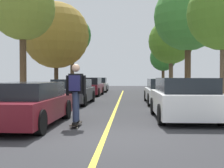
{
  "coord_description": "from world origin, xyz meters",
  "views": [
    {
      "loc": [
        0.59,
        -7.17,
        1.45
      ],
      "look_at": [
        -0.28,
        8.3,
        1.07
      ],
      "focal_mm": 48.16,
      "sensor_mm": 36.0,
      "label": 1
    }
  ],
  "objects_px": {
    "parked_car_left_farthest": "(98,85)",
    "skateboard": "(76,124)",
    "street_tree_right_near": "(188,17)",
    "fire_hydrant": "(15,101)",
    "street_tree_left_near": "(56,35)",
    "street_tree_right_farthest": "(163,58)",
    "street_tree_left_nearest": "(23,8)",
    "parked_car_left_near": "(72,91)",
    "parked_car_right_nearest": "(184,99)",
    "skateboarder": "(76,90)",
    "street_tree_right_nearest": "(224,14)",
    "parked_car_left_nearest": "(27,104)",
    "street_tree_right_far": "(171,41)",
    "street_tree_left_far": "(72,36)",
    "parked_car_right_near": "(163,91)",
    "parked_car_left_far": "(89,87)"
  },
  "relations": [
    {
      "from": "skateboard",
      "to": "street_tree_right_farthest",
      "type": "bearing_deg",
      "value": 78.5
    },
    {
      "from": "street_tree_left_nearest",
      "to": "fire_hydrant",
      "type": "height_order",
      "value": "street_tree_left_nearest"
    },
    {
      "from": "parked_car_left_near",
      "to": "street_tree_left_far",
      "type": "relative_size",
      "value": 0.63
    },
    {
      "from": "parked_car_left_nearest",
      "to": "street_tree_left_nearest",
      "type": "relative_size",
      "value": 0.69
    },
    {
      "from": "parked_car_left_far",
      "to": "parked_car_left_nearest",
      "type": "bearing_deg",
      "value": -90.0
    },
    {
      "from": "street_tree_right_far",
      "to": "street_tree_left_far",
      "type": "bearing_deg",
      "value": -169.33
    },
    {
      "from": "street_tree_right_nearest",
      "to": "skateboard",
      "type": "height_order",
      "value": "street_tree_right_nearest"
    },
    {
      "from": "parked_car_left_nearest",
      "to": "fire_hydrant",
      "type": "relative_size",
      "value": 6.23
    },
    {
      "from": "street_tree_right_farthest",
      "to": "parked_car_left_near",
      "type": "bearing_deg",
      "value": -109.41
    },
    {
      "from": "parked_car_left_near",
      "to": "street_tree_left_near",
      "type": "distance_m",
      "value": 7.13
    },
    {
      "from": "street_tree_left_near",
      "to": "street_tree_right_far",
      "type": "relative_size",
      "value": 0.97
    },
    {
      "from": "parked_car_right_nearest",
      "to": "street_tree_right_nearest",
      "type": "height_order",
      "value": "street_tree_right_nearest"
    },
    {
      "from": "street_tree_right_farthest",
      "to": "parked_car_right_near",
      "type": "bearing_deg",
      "value": -96.44
    },
    {
      "from": "street_tree_right_near",
      "to": "fire_hydrant",
      "type": "relative_size",
      "value": 11.19
    },
    {
      "from": "street_tree_left_far",
      "to": "parked_car_left_farthest",
      "type": "bearing_deg",
      "value": 30.76
    },
    {
      "from": "parked_car_left_far",
      "to": "skateboard",
      "type": "distance_m",
      "value": 14.51
    },
    {
      "from": "street_tree_left_nearest",
      "to": "skateboarder",
      "type": "distance_m",
      "value": 8.14
    },
    {
      "from": "parked_car_left_near",
      "to": "parked_car_right_nearest",
      "type": "bearing_deg",
      "value": -49.31
    },
    {
      "from": "parked_car_left_nearest",
      "to": "fire_hydrant",
      "type": "bearing_deg",
      "value": 116.98
    },
    {
      "from": "parked_car_left_near",
      "to": "street_tree_left_far",
      "type": "distance_m",
      "value": 12.84
    },
    {
      "from": "street_tree_right_near",
      "to": "skateboard",
      "type": "xyz_separation_m",
      "value": [
        -5.62,
        -12.59,
        -5.51
      ]
    },
    {
      "from": "parked_car_left_near",
      "to": "fire_hydrant",
      "type": "distance_m",
      "value": 4.49
    },
    {
      "from": "street_tree_left_far",
      "to": "street_tree_right_far",
      "type": "distance_m",
      "value": 9.54
    },
    {
      "from": "fire_hydrant",
      "to": "street_tree_left_near",
      "type": "bearing_deg",
      "value": 94.29
    },
    {
      "from": "parked_car_left_farthest",
      "to": "street_tree_right_nearest",
      "type": "bearing_deg",
      "value": -65.74
    },
    {
      "from": "fire_hydrant",
      "to": "skateboard",
      "type": "height_order",
      "value": "fire_hydrant"
    },
    {
      "from": "parked_car_left_near",
      "to": "street_tree_right_farthest",
      "type": "bearing_deg",
      "value": 70.59
    },
    {
      "from": "street_tree_right_far",
      "to": "street_tree_right_farthest",
      "type": "bearing_deg",
      "value": 90.0
    },
    {
      "from": "street_tree_right_near",
      "to": "street_tree_right_farthest",
      "type": "bearing_deg",
      "value": 90.0
    },
    {
      "from": "street_tree_right_farthest",
      "to": "street_tree_left_nearest",
      "type": "bearing_deg",
      "value": -113.58
    },
    {
      "from": "parked_car_left_nearest",
      "to": "street_tree_right_far",
      "type": "xyz_separation_m",
      "value": [
        7.13,
        20.72,
        4.23
      ]
    },
    {
      "from": "street_tree_right_near",
      "to": "street_tree_right_farthest",
      "type": "distance_m",
      "value": 15.12
    },
    {
      "from": "parked_car_left_farthest",
      "to": "parked_car_right_near",
      "type": "bearing_deg",
      "value": -68.96
    },
    {
      "from": "parked_car_left_farthest",
      "to": "street_tree_left_far",
      "type": "relative_size",
      "value": 0.67
    },
    {
      "from": "parked_car_left_near",
      "to": "street_tree_right_farthest",
      "type": "relative_size",
      "value": 0.84
    },
    {
      "from": "street_tree_right_near",
      "to": "fire_hydrant",
      "type": "height_order",
      "value": "street_tree_right_near"
    },
    {
      "from": "parked_car_left_far",
      "to": "street_tree_left_nearest",
      "type": "xyz_separation_m",
      "value": [
        -2.24,
        -8.28,
        4.16
      ]
    },
    {
      "from": "parked_car_left_nearest",
      "to": "street_tree_right_farthest",
      "type": "bearing_deg",
      "value": 75.42
    },
    {
      "from": "parked_car_left_far",
      "to": "street_tree_left_far",
      "type": "height_order",
      "value": "street_tree_left_far"
    },
    {
      "from": "parked_car_left_farthest",
      "to": "parked_car_right_near",
      "type": "distance_m",
      "value": 13.62
    },
    {
      "from": "parked_car_left_farthest",
      "to": "skateboard",
      "type": "xyz_separation_m",
      "value": [
        1.51,
        -20.48,
        -0.58
      ]
    },
    {
      "from": "parked_car_right_near",
      "to": "skateboard",
      "type": "relative_size",
      "value": 5.49
    },
    {
      "from": "parked_car_left_farthest",
      "to": "street_tree_right_far",
      "type": "bearing_deg",
      "value": 3.48
    },
    {
      "from": "skateboard",
      "to": "skateboarder",
      "type": "xyz_separation_m",
      "value": [
        -0.0,
        -0.03,
        0.99
      ]
    },
    {
      "from": "parked_car_right_nearest",
      "to": "street_tree_left_near",
      "type": "distance_m",
      "value": 13.87
    },
    {
      "from": "parked_car_left_near",
      "to": "street_tree_left_nearest",
      "type": "height_order",
      "value": "street_tree_left_nearest"
    },
    {
      "from": "street_tree_left_far",
      "to": "parked_car_left_nearest",
      "type": "bearing_deg",
      "value": -83.27
    },
    {
      "from": "parked_car_left_nearest",
      "to": "street_tree_right_near",
      "type": "distance_m",
      "value": 15.13
    },
    {
      "from": "parked_car_left_farthest",
      "to": "fire_hydrant",
      "type": "bearing_deg",
      "value": -94.94
    },
    {
      "from": "parked_car_left_near",
      "to": "parked_car_left_farthest",
      "type": "height_order",
      "value": "parked_car_left_farthest"
    }
  ]
}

